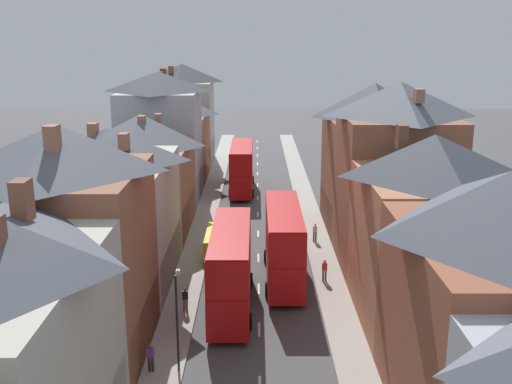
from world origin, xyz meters
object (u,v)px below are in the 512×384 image
double_decker_bus_far_approaching (240,167)px  car_parked_right_a (236,229)px  car_near_silver (242,165)px  pedestrian_mid_left (149,356)px  pedestrian_mid_right (183,298)px  double_decker_bus_lead (282,242)px  street_lamp (175,315)px  pedestrian_far_right (313,231)px  delivery_van (217,245)px  pedestrian_far_left (323,269)px  double_decker_bus_mid_street (229,267)px

double_decker_bus_far_approaching → car_parked_right_a: double_decker_bus_far_approaching is taller
car_near_silver → pedestrian_mid_left: pedestrian_mid_left is taller
car_parked_right_a → pedestrian_mid_right: bearing=-101.2°
double_decker_bus_lead → car_parked_right_a: double_decker_bus_lead is taller
pedestrian_mid_left → street_lamp: bearing=9.8°
car_near_silver → car_parked_right_a: bearing=-90.0°
pedestrian_mid_left → pedestrian_far_right: same height
pedestrian_mid_left → car_parked_right_a: bearing=79.8°
delivery_van → street_lamp: 16.11m
street_lamp → pedestrian_mid_right: bearing=93.7°
pedestrian_mid_right → pedestrian_far_right: (9.52, 13.33, 0.00)m
pedestrian_far_right → delivery_van: bearing=-152.1°
double_decker_bus_far_approaching → delivery_van: double_decker_bus_far_approaching is taller
car_near_silver → pedestrian_far_left: 36.99m
double_decker_bus_mid_street → street_lamp: 8.08m
car_parked_right_a → pedestrian_mid_left: 21.97m
double_decker_bus_mid_street → double_decker_bus_far_approaching: bearing=90.0°
pedestrian_mid_left → pedestrian_mid_right: same height
pedestrian_mid_left → pedestrian_far_right: 22.96m
car_near_silver → street_lamp: 48.18m
car_near_silver → pedestrian_far_right: bearing=-76.6°
pedestrian_mid_left → street_lamp: 2.65m
double_decker_bus_far_approaching → pedestrian_far_right: 18.84m
delivery_van → pedestrian_far_left: delivery_van is taller
car_parked_right_a → street_lamp: size_ratio=0.77×
street_lamp → pedestrian_mid_left: bearing=-170.2°
pedestrian_mid_left → pedestrian_far_left: same height
double_decker_bus_mid_street → pedestrian_mid_right: bearing=-163.3°
pedestrian_mid_left → car_near_silver: bearing=85.4°
pedestrian_mid_left → double_decker_bus_far_approaching: bearing=84.2°
delivery_van → pedestrian_mid_left: 16.42m
double_decker_bus_far_approaching → pedestrian_far_left: bearing=-76.0°
car_parked_right_a → pedestrian_far_left: size_ratio=2.64×
pedestrian_mid_right → pedestrian_far_right: size_ratio=1.00×
pedestrian_far_right → street_lamp: 22.22m
pedestrian_far_right → pedestrian_far_left: bearing=-90.9°
double_decker_bus_lead → pedestrian_far_right: 8.50m
double_decker_bus_mid_street → delivery_van: double_decker_bus_mid_street is taller
car_near_silver → pedestrian_mid_left: 48.47m
car_near_silver → pedestrian_mid_left: bearing=-94.6°
car_near_silver → pedestrian_mid_right: pedestrian_mid_right is taller
car_parked_right_a → pedestrian_far_left: 11.70m
double_decker_bus_mid_street → pedestrian_mid_right: double_decker_bus_mid_street is taller
delivery_van → pedestrian_mid_right: (-1.59, -9.14, -0.30)m
delivery_van → pedestrian_mid_right: 9.28m
delivery_van → pedestrian_mid_right: size_ratio=3.23×
pedestrian_far_right → street_lamp: bearing=-114.2°
double_decker_bus_far_approaching → pedestrian_mid_right: bearing=-95.3°
double_decker_bus_far_approaching → pedestrian_far_right: (6.64, -17.54, -1.78)m
pedestrian_far_left → pedestrian_mid_right: bearing=-152.8°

